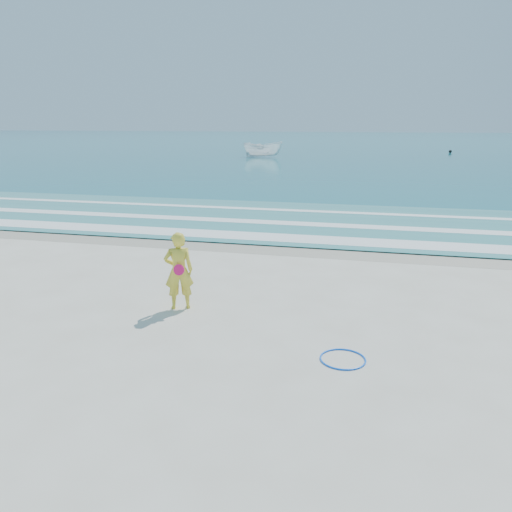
# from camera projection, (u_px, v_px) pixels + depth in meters

# --- Properties ---
(ground) EXTENTS (400.00, 400.00, 0.00)m
(ground) POSITION_uv_depth(u_px,v_px,m) (198.00, 356.00, 9.85)
(ground) COLOR silver
(ground) RESTS_ON ground
(wet_sand) EXTENTS (400.00, 2.40, 0.00)m
(wet_sand) POSITION_uv_depth(u_px,v_px,m) (282.00, 247.00, 18.29)
(wet_sand) COLOR #B2A893
(wet_sand) RESTS_ON ground
(ocean) EXTENTS (400.00, 190.00, 0.04)m
(ocean) POSITION_uv_depth(u_px,v_px,m) (363.00, 142.00, 108.36)
(ocean) COLOR #19727F
(ocean) RESTS_ON ground
(shallow) EXTENTS (400.00, 10.00, 0.01)m
(shallow) POSITION_uv_depth(u_px,v_px,m) (302.00, 220.00, 22.97)
(shallow) COLOR #59B7AD
(shallow) RESTS_ON ocean
(foam_near) EXTENTS (400.00, 1.40, 0.01)m
(foam_near) POSITION_uv_depth(u_px,v_px,m) (288.00, 238.00, 19.50)
(foam_near) COLOR white
(foam_near) RESTS_ON shallow
(foam_mid) EXTENTS (400.00, 0.90, 0.01)m
(foam_mid) POSITION_uv_depth(u_px,v_px,m) (299.00, 224.00, 22.22)
(foam_mid) COLOR white
(foam_mid) RESTS_ON shallow
(foam_far) EXTENTS (400.00, 0.60, 0.01)m
(foam_far) POSITION_uv_depth(u_px,v_px,m) (309.00, 211.00, 25.32)
(foam_far) COLOR white
(foam_far) RESTS_ON shallow
(hoop) EXTENTS (1.02, 1.02, 0.03)m
(hoop) POSITION_uv_depth(u_px,v_px,m) (343.00, 359.00, 9.68)
(hoop) COLOR #0E64FF
(hoop) RESTS_ON ground
(boat) EXTENTS (5.18, 2.22, 1.96)m
(boat) POSITION_uv_depth(u_px,v_px,m) (263.00, 149.00, 62.34)
(boat) COLOR white
(boat) RESTS_ON ocean
(buoy) EXTENTS (0.44, 0.44, 0.44)m
(buoy) POSITION_uv_depth(u_px,v_px,m) (450.00, 151.00, 70.68)
(buoy) COLOR black
(buoy) RESTS_ON ocean
(woman) EXTENTS (0.83, 0.71, 1.93)m
(woman) POSITION_uv_depth(u_px,v_px,m) (179.00, 271.00, 12.11)
(woman) COLOR yellow
(woman) RESTS_ON ground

